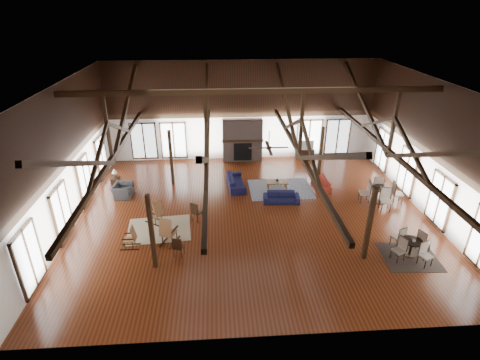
{
  "coord_description": "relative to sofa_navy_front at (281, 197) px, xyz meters",
  "views": [
    {
      "loc": [
        -1.58,
        -14.95,
        9.06
      ],
      "look_at": [
        -0.52,
        1.0,
        1.33
      ],
      "focal_mm": 28.0,
      "sensor_mm": 36.0,
      "label": 1
    }
  ],
  "objects": [
    {
      "name": "roof_truss",
      "position": [
        -1.53,
        -1.12,
        3.77
      ],
      "size": [
        15.6,
        14.07,
        3.14
      ],
      "color": "#311D0D",
      "rests_on": "wall_back"
    },
    {
      "name": "sofa_orange",
      "position": [
        2.39,
        1.49,
        -0.01
      ],
      "size": [
        1.69,
        0.7,
        0.49
      ],
      "primitive_type": "imported",
      "rotation": [
        0.0,
        0.0,
        -1.54
      ],
      "color": "maroon",
      "rests_on": "floor"
    },
    {
      "name": "wall_right",
      "position": [
        6.47,
        -1.12,
        2.74
      ],
      "size": [
        0.02,
        14.0,
        6.0
      ],
      "primitive_type": "cube",
      "color": "white",
      "rests_on": "floor"
    },
    {
      "name": "fireplace",
      "position": [
        -1.53,
        5.55,
        1.03
      ],
      "size": [
        2.5,
        0.69,
        2.6
      ],
      "color": "#6D5B53",
      "rests_on": "floor"
    },
    {
      "name": "rug_dark",
      "position": [
        4.27,
        -4.69,
        -0.25
      ],
      "size": [
        2.19,
        2.01,
        0.01
      ],
      "primitive_type": "cube",
      "rotation": [
        0.0,
        0.0,
        -0.06
      ],
      "color": "black",
      "rests_on": "floor"
    },
    {
      "name": "sofa_navy_left",
      "position": [
        -2.15,
        1.81,
        0.05
      ],
      "size": [
        2.15,
        0.99,
        0.61
      ],
      "primitive_type": "imported",
      "rotation": [
        0.0,
        0.0,
        1.65
      ],
      "color": "#141438",
      "rests_on": "floor"
    },
    {
      "name": "coffee_table",
      "position": [
        0.0,
        1.44,
        0.12
      ],
      "size": [
        1.15,
        0.6,
        0.43
      ],
      "rotation": [
        0.0,
        0.0,
        -0.04
      ],
      "color": "brown",
      "rests_on": "floor"
    },
    {
      "name": "post_grid",
      "position": [
        -1.53,
        -1.12,
        1.27
      ],
      "size": [
        8.16,
        7.16,
        3.05
      ],
      "color": "#311D0D",
      "rests_on": "floor"
    },
    {
      "name": "rug_navy",
      "position": [
        0.19,
        1.4,
        -0.25
      ],
      "size": [
        3.32,
        2.51,
        0.01
      ],
      "primitive_type": "cube",
      "rotation": [
        0.0,
        0.0,
        0.01
      ],
      "color": "#1B244C",
      "rests_on": "floor"
    },
    {
      "name": "ceiling_fan",
      "position": [
        -1.03,
        -2.12,
        3.48
      ],
      "size": [
        1.6,
        1.6,
        0.75
      ],
      "color": "black",
      "rests_on": "roof_truss"
    },
    {
      "name": "ceiling",
      "position": [
        -1.53,
        -1.12,
        5.74
      ],
      "size": [
        16.0,
        14.0,
        0.02
      ],
      "primitive_type": "cube",
      "color": "black",
      "rests_on": "wall_back"
    },
    {
      "name": "vase",
      "position": [
        0.02,
        1.47,
        0.26
      ],
      "size": [
        0.21,
        0.21,
        0.18
      ],
      "primitive_type": "imported",
      "rotation": [
        0.0,
        0.0,
        -0.24
      ],
      "color": "#B2B2B2",
      "rests_on": "coffee_table"
    },
    {
      "name": "wall_back",
      "position": [
        -1.53,
        5.88,
        2.74
      ],
      "size": [
        16.0,
        0.02,
        6.0
      ],
      "primitive_type": "cube",
      "color": "white",
      "rests_on": "floor"
    },
    {
      "name": "cafe_table_far",
      "position": [
        4.87,
        -0.33,
        0.29
      ],
      "size": [
        2.14,
        2.14,
        1.1
      ],
      "rotation": [
        0.0,
        0.0,
        -0.12
      ],
      "color": "black",
      "rests_on": "floor"
    },
    {
      "name": "wall_front",
      "position": [
        -1.53,
        -8.12,
        2.74
      ],
      "size": [
        16.0,
        0.02,
        6.0
      ],
      "primitive_type": "cube",
      "color": "white",
      "rests_on": "floor"
    },
    {
      "name": "rocking_chair_c",
      "position": [
        -6.64,
        -3.33,
        0.2
      ],
      "size": [
        0.77,
        0.44,
        0.98
      ],
      "rotation": [
        0.0,
        0.0,
        1.56
      ],
      "color": "#966238",
      "rests_on": "floor"
    },
    {
      "name": "side_chair_b",
      "position": [
        -4.72,
        -4.08,
        0.26
      ],
      "size": [
        0.46,
        0.46,
        0.89
      ],
      "rotation": [
        0.0,
        0.0,
        -0.25
      ],
      "color": "black",
      "rests_on": "floor"
    },
    {
      "name": "rug_tan",
      "position": [
        -5.73,
        -2.09,
        -0.25
      ],
      "size": [
        2.87,
        2.35,
        0.01
      ],
      "primitive_type": "cube",
      "rotation": [
        0.0,
        0.0,
        0.09
      ],
      "color": "tan",
      "rests_on": "floor"
    },
    {
      "name": "rocking_chair_b",
      "position": [
        -5.21,
        -3.17,
        0.32
      ],
      "size": [
        0.82,
        1.07,
        1.22
      ],
      "rotation": [
        0.0,
        0.0,
        -0.38
      ],
      "color": "#966238",
      "rests_on": "floor"
    },
    {
      "name": "side_table_lamp",
      "position": [
        -8.52,
        2.18,
        0.16
      ],
      "size": [
        0.43,
        0.43,
        1.1
      ],
      "color": "black",
      "rests_on": "floor"
    },
    {
      "name": "cafe_table_near",
      "position": [
        4.33,
        -4.57,
        0.21
      ],
      "size": [
        1.82,
        1.82,
        0.94
      ],
      "rotation": [
        0.0,
        0.0,
        0.38
      ],
      "color": "black",
      "rests_on": "floor"
    },
    {
      "name": "wall_left",
      "position": [
        -9.53,
        -1.12,
        2.74
      ],
      "size": [
        0.02,
        14.0,
        6.0
      ],
      "primitive_type": "cube",
      "color": "white",
      "rests_on": "floor"
    },
    {
      "name": "side_chair_a",
      "position": [
        -4.14,
        -1.53,
        0.3
      ],
      "size": [
        0.57,
        0.57,
        0.96
      ],
      "rotation": [
        0.0,
        0.0,
        -0.64
      ],
      "color": "black",
      "rests_on": "floor"
    },
    {
      "name": "television",
      "position": [
        2.4,
        5.63,
        0.62
      ],
      "size": [
        1.07,
        0.18,
        0.61
      ],
      "primitive_type": "imported",
      "rotation": [
        0.0,
        0.0,
        -0.04
      ],
      "color": "#B2B2B2",
      "rests_on": "tv_console"
    },
    {
      "name": "sofa_navy_front",
      "position": [
        0.0,
        0.0,
        0.0
      ],
      "size": [
        1.81,
        0.81,
        0.52
      ],
      "primitive_type": "imported",
      "rotation": [
        0.0,
        0.0,
        -0.07
      ],
      "color": "#16163C",
      "rests_on": "floor"
    },
    {
      "name": "floor",
      "position": [
        -1.53,
        -1.12,
        -0.26
      ],
      "size": [
        16.0,
        16.0,
        0.0
      ],
      "primitive_type": "plane",
      "color": "#622E14",
      "rests_on": "ground"
    },
    {
      "name": "rocking_chair_a",
      "position": [
        -5.87,
        -1.55,
        0.28
      ],
      "size": [
        0.99,
        0.88,
        1.14
      ],
      "rotation": [
        0.0,
        0.0,
        0.97
      ],
      "color": "#966238",
      "rests_on": "floor"
    },
    {
      "name": "tv_console",
      "position": [
        2.43,
        5.63,
        0.03
      ],
      "size": [
        1.14,
        0.43,
        0.57
      ],
      "primitive_type": "cube",
      "color": "black",
      "rests_on": "floor"
    },
    {
      "name": "armchair",
      "position": [
        -7.94,
        1.13,
        0.08
      ],
      "size": [
        1.11,
        0.99,
        0.67
      ],
      "primitive_type": "imported",
      "rotation": [
        0.0,
        0.0,
        1.47
      ],
      "color": "#2C2C2E",
      "rests_on": "floor"
    },
    {
      "name": "cup_far",
      "position": [
        4.8,
        -0.41,
        0.58
      ],
      "size": [
        0.12,
        0.12,
        0.09
      ],
      "primitive_type": "imported",
      "rotation": [
        0.0,
        0.0,
        0.02
      ],
      "color": "#B2B2B2",
      "rests_on": "cafe_table_far"
    },
    {
      "name": "cup_near",
      "position": [
        4.33,
        -4.66,
        0.47
      ],
      "size": [
        0.14,
        0.14,
        0.09
      ],
      "primitive_type": "imported",
      "rotation": [
        0.0,
        0.0,
        -0.24
      ],
      "color": "#B2B2B2",
      "rests_on": "cafe_table_near"
    }
  ]
}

